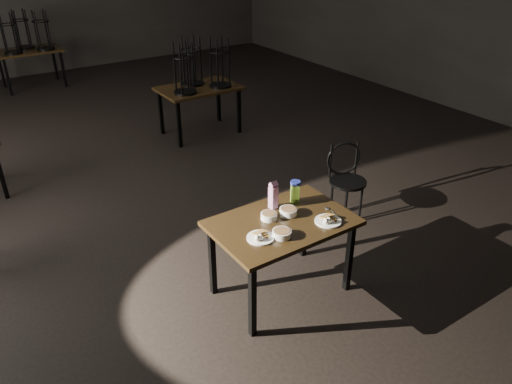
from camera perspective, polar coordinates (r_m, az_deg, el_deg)
main_table at (r=4.29m, az=2.99°, el=-4.22°), size 1.20×0.80×0.75m
plate_left at (r=4.01m, az=0.52°, el=-5.10°), size 0.22×0.22×0.07m
plate_right at (r=4.27m, az=8.25°, el=-3.17°), size 0.23×0.23×0.07m
bowl_near at (r=4.26m, az=1.49°, el=-2.74°), size 0.14×0.14×0.06m
bowl_far at (r=4.33m, az=3.70°, el=-2.23°), size 0.15×0.15×0.06m
bowl_big at (r=4.04m, az=2.95°, el=-4.74°), size 0.16×0.16×0.05m
juice_carton at (r=4.38m, az=1.99°, el=-0.42°), size 0.07×0.07×0.26m
water_bottle at (r=4.50m, az=4.49°, el=0.09°), size 0.10×0.10×0.21m
spoon at (r=4.45m, az=8.26°, el=-1.95°), size 0.05×0.18×0.01m
bentwood_chair at (r=5.62m, az=10.25°, el=1.92°), size 0.46×0.45×0.86m
bg_table_right at (r=7.81m, az=-6.54°, el=12.00°), size 1.20×0.80×1.48m
bg_table_far at (r=11.11m, az=-24.62°, el=14.70°), size 1.20×0.80×1.48m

